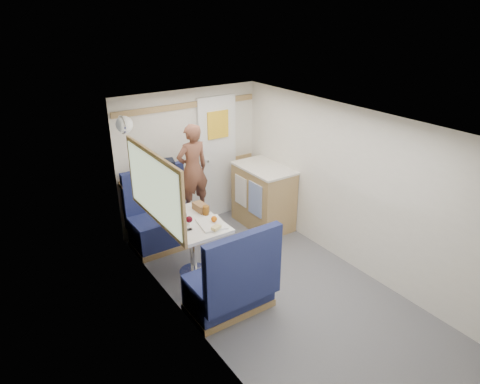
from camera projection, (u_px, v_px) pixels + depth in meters
floor at (286, 296)px, 4.87m from camera, size 4.50×4.50×0.00m
ceiling at (296, 125)px, 4.06m from camera, size 4.50×4.50×0.00m
wall_back at (190, 159)px, 6.17m from camera, size 2.20×0.02×2.00m
wall_left at (198, 249)px, 3.91m from camera, size 0.02×4.50×2.00m
wall_right at (362, 194)px, 5.03m from camera, size 0.02×4.50×2.00m
oak_trim_low at (191, 169)px, 6.22m from camera, size 2.15×0.02×0.08m
oak_trim_high at (188, 105)px, 5.84m from camera, size 2.15×0.02×0.08m
side_window at (154, 188)px, 4.57m from camera, size 0.04×1.30×0.72m
rear_door at (218, 156)px, 6.39m from camera, size 0.62×0.12×1.86m
dinette_table at (192, 233)px, 5.07m from camera, size 0.62×0.92×0.72m
bench_far at (163, 224)px, 5.83m from camera, size 0.90×0.59×1.05m
bench_near at (232, 288)px, 4.52m from camera, size 0.90×0.59×1.05m
ledge at (152, 179)px, 5.79m from camera, size 0.90×0.14×0.04m
dome_light at (124, 124)px, 5.04m from camera, size 0.20×0.20×0.20m
galley_counter at (263, 196)px, 6.28m from camera, size 0.57×0.92×0.92m
person at (193, 169)px, 5.61m from camera, size 0.45×0.31×1.22m
duffel_bag at (158, 169)px, 5.79m from camera, size 0.48×0.32×0.21m
tray at (211, 224)px, 4.93m from camera, size 0.34×0.41×0.02m
orange_fruit at (214, 219)px, 4.94m from camera, size 0.07×0.07×0.07m
cheese_block at (216, 228)px, 4.79m from camera, size 0.12×0.10×0.04m
wine_glass at (189, 220)px, 4.77m from camera, size 0.08×0.08×0.17m
tumbler_left at (181, 228)px, 4.74m from camera, size 0.06×0.06×0.10m
beer_glass at (206, 210)px, 5.14m from camera, size 0.07×0.07×0.11m
pepper_grinder at (185, 217)px, 5.01m from camera, size 0.03×0.03×0.09m
salt_grinder at (188, 221)px, 4.91m from camera, size 0.04×0.04×0.09m
bread_loaf at (201, 207)px, 5.24m from camera, size 0.13×0.23×0.09m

